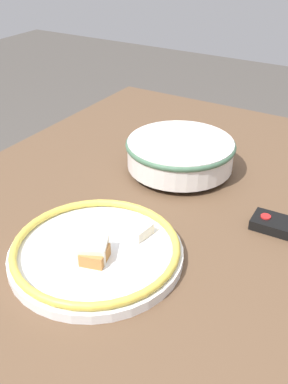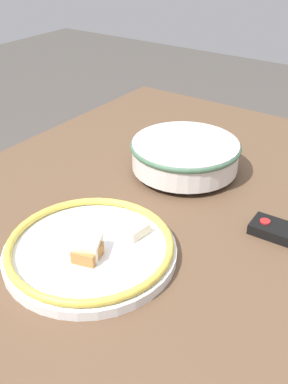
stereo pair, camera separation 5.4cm
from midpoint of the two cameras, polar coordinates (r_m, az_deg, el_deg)
name	(u,v)px [view 2 (the right image)]	position (r m, az deg, el deg)	size (l,w,h in m)	color
dining_table	(110,267)	(0.91, -2.62, -9.47)	(1.51, 0.90, 0.75)	brown
noodle_bowl	(185,155)	(1.05, 6.70, 4.72)	(0.25, 0.25, 0.08)	silver
food_plate	(90,249)	(0.80, -4.91, -7.21)	(0.31, 0.31, 0.05)	white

